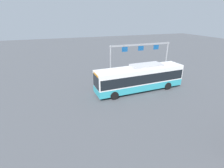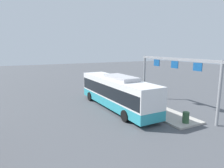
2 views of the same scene
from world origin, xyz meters
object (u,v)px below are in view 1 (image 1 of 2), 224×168
object	(u,v)px
bus_main	(140,77)
trash_bin	(166,74)
person_boarding	(100,81)
person_waiting_near	(106,79)

from	to	relation	value
bus_main	trash_bin	size ratio (longest dim) A/B	13.10
person_boarding	person_waiting_near	xyz separation A→B (m)	(-1.04, -0.54, 0.00)
bus_main	trash_bin	distance (m)	7.16
person_waiting_near	trash_bin	bearing A→B (deg)	91.20
bus_main	trash_bin	xyz separation A→B (m)	(-6.41, -2.97, -1.20)
bus_main	person_boarding	xyz separation A→B (m)	(4.47, -2.77, -0.92)
person_boarding	bus_main	bearing A→B (deg)	73.42
bus_main	person_waiting_near	xyz separation A→B (m)	(3.43, -3.31, -0.92)
person_boarding	person_waiting_near	distance (m)	1.17
trash_bin	bus_main	bearing A→B (deg)	24.86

